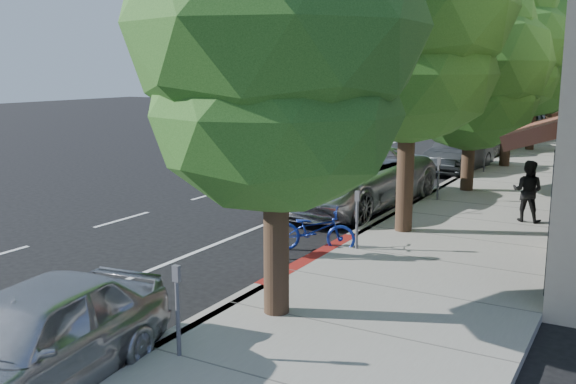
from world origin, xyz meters
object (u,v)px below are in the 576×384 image
Objects in this scene: street_tree_2 at (473,65)px; dark_suv_far at (520,124)px; white_pickup at (478,133)px; street_tree_0 at (276,35)px; street_tree_1 at (411,14)px; cyclist at (278,222)px; silver_suv at (350,178)px; dark_sedan at (459,154)px; bicycle at (313,230)px; street_tree_3 at (512,44)px; near_car_a at (31,341)px; street_tree_5 at (553,66)px; street_tree_4 at (536,53)px; pedestrian at (528,191)px.

dark_suv_far is at bearing 94.58° from street_tree_2.
street_tree_2 is 1.07× the size of white_pickup.
street_tree_2 is at bearing 90.00° from street_tree_0.
street_tree_1 is 4.89× the size of cyclist.
street_tree_0 reaches higher than silver_suv.
street_tree_0 is at bearing -80.88° from dark_sedan.
bicycle is (-1.30, -8.18, -3.59)m from street_tree_2.
street_tree_1 reaches higher than dark_suv_far.
white_pickup is at bearing 114.02° from street_tree_3.
silver_suv reaches higher than near_car_a.
street_tree_3 is 1.22× the size of white_pickup.
street_tree_5 is at bearing -8.72° from cyclist.
street_tree_3 is at bearing -90.00° from street_tree_5.
street_tree_5 is 1.07× the size of silver_suv.
street_tree_1 is 5.40m from silver_suv.
cyclist is (-1.60, -9.18, -3.23)m from street_tree_2.
cyclist is at bearing -76.43° from silver_suv.
street_tree_4 reaches higher than street_tree_5.
street_tree_0 is 24.00m from street_tree_4.
bicycle is 25.68m from dark_suv_far.
street_tree_3 is 5.00× the size of pedestrian.
near_car_a is (0.83, -26.50, -0.22)m from white_pickup.
street_tree_3 reaches higher than near_car_a.
street_tree_1 is at bearing -86.35° from white_pickup.
street_tree_5 is 3.53m from dark_suv_far.
street_tree_3 reaches higher than street_tree_5.
street_tree_4 is at bearing -9.67° from cyclist.
near_car_a is (1.02, -11.78, -0.19)m from silver_suv.
white_pickup is at bearing 97.47° from street_tree_1.
street_tree_1 is 5.42m from pedestrian.
street_tree_4 is 27.82m from near_car_a.
street_tree_0 is at bearing -155.75° from cyclist.
silver_suv is at bearing 87.73° from near_car_a.
street_tree_5 reaches higher than street_tree_2.
street_tree_1 is at bearing 74.39° from near_car_a.
near_car_a is at bearing -92.03° from white_pickup.
cyclist is 1.08× the size of pedestrian.
white_pickup is (-2.23, 17.00, -4.23)m from street_tree_1.
street_tree_3 reaches higher than dark_sedan.
street_tree_1 reaches higher than bicycle.
pedestrian is (2.39, 2.42, -4.22)m from street_tree_1.
street_tree_1 reaches higher than street_tree_0.
street_tree_3 is (0.00, 18.00, 0.45)m from street_tree_0.
street_tree_3 is at bearing 53.34° from dark_sedan.
street_tree_5 reaches higher than near_car_a.
street_tree_5 is at bearing 88.36° from dark_sedan.
street_tree_5 is at bearing 68.52° from white_pickup.
dark_sedan is at bearing -100.42° from street_tree_4.
pedestrian is (4.62, -14.58, 0.00)m from white_pickup.
street_tree_3 is 1.79× the size of dark_sedan.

